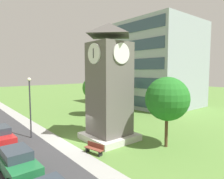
{
  "coord_description": "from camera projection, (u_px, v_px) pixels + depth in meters",
  "views": [
    {
      "loc": [
        16.97,
        -9.63,
        6.82
      ],
      "look_at": [
        0.8,
        3.58,
        4.9
      ],
      "focal_mm": 32.26,
      "sensor_mm": 36.0,
      "label": 1
    }
  ],
  "objects": [
    {
      "name": "street_asphalt",
      "position": [
        10.0,
        158.0,
        15.88
      ],
      "size": [
        120.0,
        7.2,
        0.01
      ],
      "primitive_type": "cube",
      "color": "#38383A",
      "rests_on": "ground"
    },
    {
      "name": "kerb_strip",
      "position": [
        62.0,
        145.0,
        18.65
      ],
      "size": [
        120.0,
        1.6,
        0.01
      ],
      "primitive_type": "cube",
      "color": "#9E9E99",
      "rests_on": "ground"
    },
    {
      "name": "tree_near_tower",
      "position": [
        94.0,
        88.0,
        30.43
      ],
      "size": [
        3.58,
        3.58,
        6.09
      ],
      "color": "#513823",
      "rests_on": "ground"
    },
    {
      "name": "tree_by_building",
      "position": [
        167.0,
        99.0,
        17.82
      ],
      "size": [
        3.91,
        3.91,
        6.33
      ],
      "color": "#513823",
      "rests_on": "ground"
    },
    {
      "name": "ground_plane",
      "position": [
        79.0,
        141.0,
        19.77
      ],
      "size": [
        160.0,
        160.0,
        0.0
      ],
      "primitive_type": "plane",
      "color": "#567F38"
    },
    {
      "name": "clock_tower",
      "position": [
        109.0,
        88.0,
        19.68
      ],
      "size": [
        4.62,
        4.62,
        11.4
      ],
      "color": "#605B56",
      "rests_on": "ground"
    },
    {
      "name": "park_bench",
      "position": [
        94.0,
        148.0,
        16.59
      ],
      "size": [
        1.86,
        0.88,
        0.88
      ],
      "color": "brown",
      "rests_on": "ground"
    },
    {
      "name": "street_lamp",
      "position": [
        30.0,
        101.0,
        20.26
      ],
      "size": [
        0.36,
        0.36,
        6.17
      ],
      "color": "#333338",
      "rests_on": "ground"
    },
    {
      "name": "parked_car_green",
      "position": [
        17.0,
        162.0,
        13.25
      ],
      "size": [
        4.62,
        2.06,
        1.69
      ],
      "color": "#1E6B38",
      "rests_on": "ground"
    },
    {
      "name": "office_building",
      "position": [
        157.0,
        65.0,
        39.48
      ],
      "size": [
        14.26,
        13.42,
        16.0
      ],
      "color": "#9EA8B2",
      "rests_on": "ground"
    },
    {
      "name": "parked_car_red",
      "position": [
        0.0,
        136.0,
        18.55
      ],
      "size": [
        4.51,
        2.1,
        1.69
      ],
      "color": "red",
      "rests_on": "ground"
    },
    {
      "name": "tree_streetside",
      "position": [
        116.0,
        89.0,
        33.28
      ],
      "size": [
        3.65,
        3.65,
        5.74
      ],
      "color": "#513823",
      "rests_on": "ground"
    }
  ]
}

